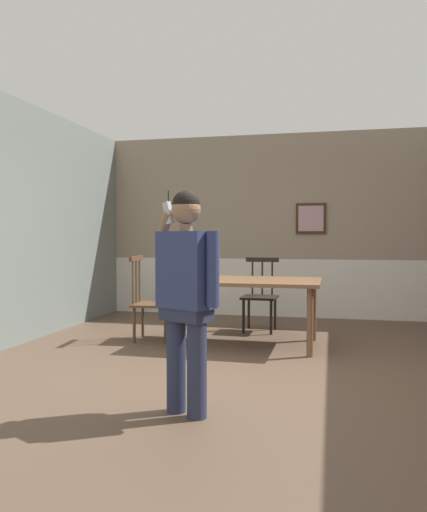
% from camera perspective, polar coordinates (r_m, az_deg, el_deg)
% --- Properties ---
extents(ground_plane, '(7.83, 7.83, 0.00)m').
position_cam_1_polar(ground_plane, '(4.85, 3.41, -13.04)').
color(ground_plane, brown).
extents(room_back_partition, '(5.71, 0.17, 2.89)m').
position_cam_1_polar(room_back_partition, '(8.22, 7.59, 2.99)').
color(room_back_partition, gray).
rests_on(room_back_partition, ground_plane).
extents(dining_table, '(1.67, 1.09, 0.77)m').
position_cam_1_polar(dining_table, '(6.01, 3.94, -3.41)').
color(dining_table, brown).
rests_on(dining_table, ground_plane).
extents(chair_near_window, '(0.52, 0.52, 1.04)m').
position_cam_1_polar(chair_near_window, '(6.35, -7.05, -5.00)').
color(chair_near_window, '#513823').
rests_on(chair_near_window, ground_plane).
extents(chair_by_doorway, '(0.47, 0.47, 0.98)m').
position_cam_1_polar(chair_by_doorway, '(6.95, 5.21, -4.38)').
color(chair_by_doorway, black).
rests_on(chair_by_doorway, ground_plane).
extents(person_figure, '(0.52, 0.37, 1.60)m').
position_cam_1_polar(person_figure, '(3.63, -2.98, -3.60)').
color(person_figure, '#282E49').
rests_on(person_figure, ground_plane).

